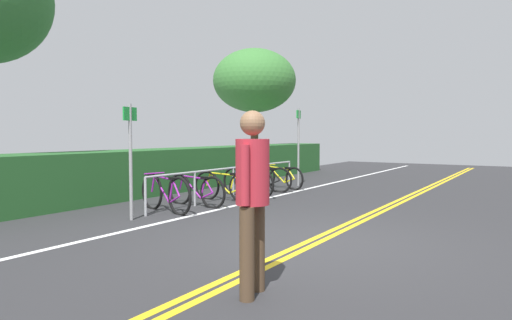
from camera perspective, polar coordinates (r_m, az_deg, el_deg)
ground_plane at (r=6.70m, az=7.03°, el=-10.30°), size 37.61×13.03×0.05m
centre_line_yellow_inner at (r=6.66m, az=7.67°, el=-10.15°), size 33.85×0.10×0.00m
centre_line_yellow_outer at (r=6.73m, az=6.41°, el=-10.01°), size 33.85×0.10×0.00m
bike_lane_stripe_white at (r=8.28m, az=-11.27°, el=-7.54°), size 33.85×0.12×0.00m
bike_rack at (r=11.04m, az=-2.85°, el=-1.83°), size 5.80×0.05×0.75m
bicycle_0 at (r=9.30m, az=-11.20°, el=-4.07°), size 0.57×1.72×0.78m
bicycle_1 at (r=9.93m, az=-7.47°, el=-3.75°), size 0.46×1.68×0.72m
bicycle_2 at (r=10.67m, az=-3.95°, el=-3.24°), size 0.46×1.67×0.72m
bicycle_3 at (r=11.35m, az=-1.04°, el=-2.78°), size 0.47×1.68×0.75m
bicycle_4 at (r=12.34m, az=0.79°, el=-2.37°), size 0.46×1.71×0.72m
bicycle_5 at (r=13.12m, az=3.04°, el=-2.11°), size 0.60×1.71×0.68m
pedestrian at (r=4.35m, az=-0.44°, el=-3.63°), size 0.48×0.32×1.76m
sign_post_near at (r=8.47m, az=-15.31°, el=1.23°), size 0.36×0.09×2.08m
sign_post_far at (r=13.66m, az=5.29°, el=2.56°), size 0.36×0.09×2.30m
hedge_backdrop at (r=13.67m, az=-7.43°, el=-0.86°), size 14.75×1.30×1.14m
tree_mid at (r=18.83m, az=-0.19°, el=9.75°), size 3.35×3.35×4.97m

